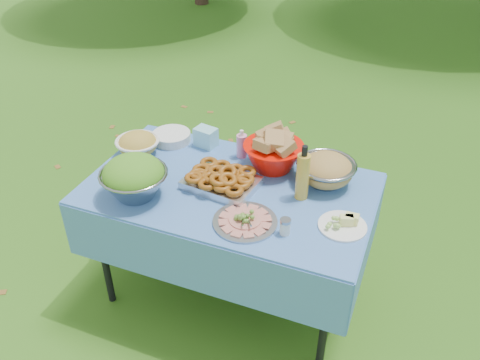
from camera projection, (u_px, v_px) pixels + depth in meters
name	position (u px, v px, depth m)	size (l,w,h in m)	color
ground	(231.00, 291.00, 3.03)	(80.00, 80.00, 0.00)	#163A0A
picnic_table	(230.00, 243.00, 2.82)	(1.46, 0.86, 0.76)	#84C7FF
salad_bowl	(134.00, 177.00, 2.48)	(0.33, 0.33, 0.22)	gray
pasta_bowl_white	(138.00, 144.00, 2.83)	(0.24, 0.24, 0.13)	white
plate_stack	(172.00, 137.00, 2.98)	(0.22, 0.22, 0.05)	white
wipes_box	(206.00, 137.00, 2.92)	(0.12, 0.09, 0.11)	#8ED9E9
sanitizer_bottle	(242.00, 144.00, 2.80)	(0.06, 0.06, 0.17)	pink
bread_bowl	(273.00, 150.00, 2.69)	(0.32, 0.32, 0.22)	red
pasta_bowl_steel	(326.00, 169.00, 2.59)	(0.30, 0.30, 0.16)	gray
fried_tray	(221.00, 179.00, 2.59)	(0.36, 0.25, 0.08)	silver
charcuterie_platter	(245.00, 217.00, 2.35)	(0.30, 0.30, 0.07)	#9D9EA4
oil_bottle	(303.00, 172.00, 2.45)	(0.07, 0.07, 0.29)	gold
cheese_plate	(343.00, 222.00, 2.32)	(0.23, 0.23, 0.06)	white
shaker	(285.00, 227.00, 2.28)	(0.05, 0.05, 0.08)	silver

